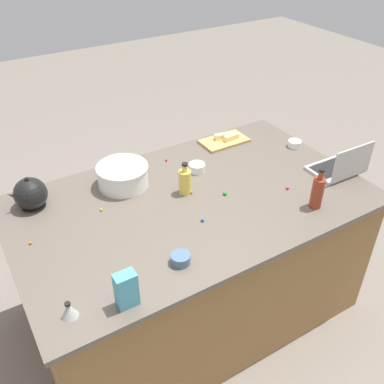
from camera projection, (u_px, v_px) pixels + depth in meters
ground_plane at (192, 306)px, 2.93m from camera, size 12.00×12.00×0.00m
island_counter at (192, 258)px, 2.67m from camera, size 1.99×1.19×0.90m
laptop at (341, 167)px, 2.61m from camera, size 0.31×0.24×0.22m
mixing_bowl_large at (123, 175)px, 2.49m from camera, size 0.30×0.30×0.13m
bottle_soy at (317, 192)px, 2.30m from camera, size 0.07×0.07×0.24m
bottle_oil at (185, 181)px, 2.42m from camera, size 0.07×0.07×0.20m
kettle at (30, 194)px, 2.31m from camera, size 0.21×0.18×0.20m
cutting_board at (224, 141)px, 2.95m from camera, size 0.32×0.18×0.02m
butter_stick_left at (222, 136)px, 2.95m from camera, size 0.11×0.05×0.04m
butter_stick_right at (231, 137)px, 2.94m from camera, size 0.11×0.04×0.04m
ramekin_small at (295, 144)px, 2.89m from camera, size 0.09×0.09×0.04m
ramekin_medium at (181, 259)px, 1.99m from camera, size 0.09×0.09×0.05m
ramekin_wide at (197, 168)px, 2.64m from camera, size 0.10×0.10×0.05m
kitchen_timer at (69, 310)px, 1.73m from camera, size 0.07×0.07×0.08m
candy_bag at (126, 290)px, 1.75m from camera, size 0.09×0.06×0.17m
candy_0 at (101, 210)px, 2.32m from camera, size 0.01×0.01×0.01m
candy_1 at (225, 193)px, 2.44m from camera, size 0.02×0.02×0.02m
candy_2 at (166, 160)px, 2.75m from camera, size 0.01×0.01×0.01m
candy_3 at (203, 220)px, 2.24m from camera, size 0.02×0.02×0.02m
candy_4 at (191, 192)px, 2.45m from camera, size 0.02×0.02×0.02m
candy_5 at (288, 188)px, 2.49m from camera, size 0.02×0.02×0.02m
candy_6 at (30, 243)px, 2.10m from camera, size 0.02×0.02×0.02m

